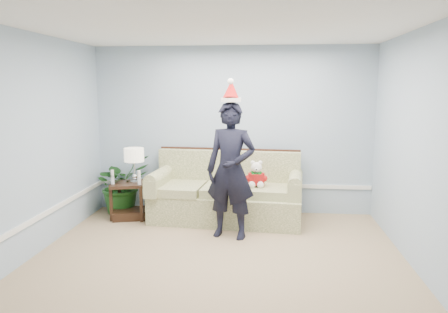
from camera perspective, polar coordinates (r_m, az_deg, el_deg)
room_shell at (r=4.64m, az=-1.46°, el=0.44°), size 4.54×5.04×2.74m
wainscot_trim at (r=6.20m, az=-10.92°, el=-6.03°), size 4.49×4.99×0.06m
sofa at (r=6.81m, az=0.39°, el=-5.11°), size 2.36×1.15×1.07m
side_table at (r=7.06m, az=-12.16°, el=-6.11°), size 0.70×0.64×0.57m
table_lamp at (r=6.89m, az=-11.66°, el=0.02°), size 0.31×0.31×0.54m
candle_pair at (r=6.85m, az=-12.71°, el=-2.73°), size 0.48×0.06×0.22m
houseplant at (r=7.32m, az=-13.20°, el=-3.50°), size 1.15×1.15×0.97m
man at (r=5.90m, az=0.90°, el=-1.83°), size 0.76×0.59×1.86m
santa_hat at (r=5.81m, az=0.93°, el=8.48°), size 0.27×0.31×0.32m
teddy_bear at (r=6.59m, az=4.24°, el=-2.70°), size 0.25×0.28×0.40m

